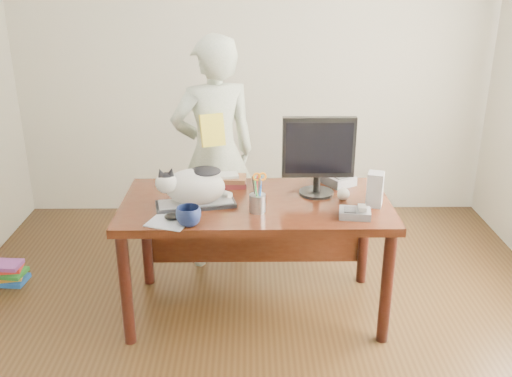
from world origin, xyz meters
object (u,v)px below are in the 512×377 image
Objects in this scene: pen_cup at (258,201)px; calculator at (337,179)px; cat at (193,185)px; keyboard at (196,204)px; book_pile_b at (8,273)px; speaker at (375,189)px; monitor at (318,152)px; person at (215,154)px; desk at (256,218)px; mouse at (173,217)px; coffee_mug at (189,216)px; baseball at (343,194)px; book_stack at (229,181)px; phone at (356,213)px.

calculator is at bearing 41.11° from pen_cup.
cat reaches higher than pen_cup.
keyboard reaches higher than book_pile_b.
cat is 2.22× the size of speaker.
monitor is at bearing 34.00° from pen_cup.
book_pile_b is at bearing 150.77° from keyboard.
cat is 0.75m from person.
cat is at bearing -157.17° from desk.
pen_cup is (0.36, -0.08, 0.05)m from keyboard.
monitor is 0.90m from person.
person reaches higher than calculator.
desk is 3.27× the size of monitor.
mouse is 0.12m from coffee_mug.
pen_cup is at bearing 89.56° from person.
monitor reaches higher than desk.
baseball is (0.89, 0.35, -0.02)m from coffee_mug.
book_stack is at bearing 150.97° from calculator.
monitor reaches higher than coffee_mug.
speaker is at bearing -27.34° from baseball.
phone reaches higher than desk.
pen_cup is at bearing -24.14° from cat.
coffee_mug is (0.09, -0.06, 0.03)m from mouse.
monitor is 4.28× the size of mouse.
speaker is 0.75× the size of calculator.
coffee_mug is (-0.37, -0.18, -0.01)m from pen_cup.
cat is 0.91× the size of monitor.
calculator is 1.03× the size of book_pile_b.
person is (-0.81, 0.38, 0.05)m from calculator.
book_stack is (0.19, 0.33, 0.02)m from keyboard.
pen_cup reaches higher than mouse.
phone reaches higher than book_pile_b.
calculator reaches higher than mouse.
mouse is (-0.11, -0.20, 0.01)m from keyboard.
person is at bearing 104.31° from book_stack.
desk is at bearing 10.79° from keyboard.
desk is 0.60m from mouse.
speaker is 0.41m from calculator.
book_stack is 0.43m from person.
baseball is at bearing -6.83° from desk.
cat is 0.90m from baseball.
monitor is 6.63× the size of baseball.
mouse reaches higher than desk.
speaker is 0.92m from book_stack.
baseball is 2.38m from book_pile_b.
monitor is at bearing 127.47° from phone.
desk is at bearing -178.03° from monitor.
book_stack is (-0.17, 0.41, -0.03)m from pen_cup.
baseball is 0.04× the size of person.
person is at bearing 98.29° from mouse.
phone reaches higher than baseball.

